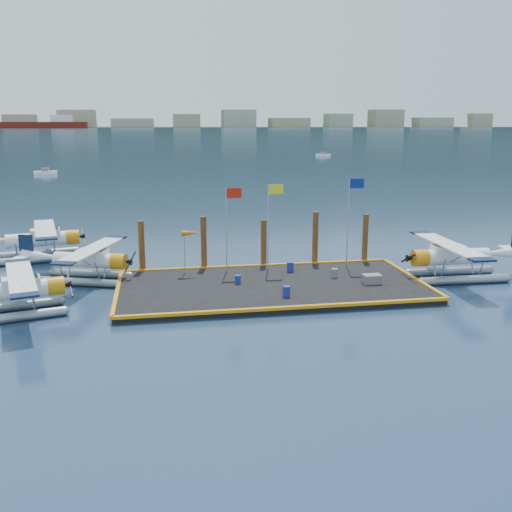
{
  "coord_description": "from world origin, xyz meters",
  "views": [
    {
      "loc": [
        -7.29,
        -35.7,
        11.0
      ],
      "look_at": [
        -0.68,
        2.0,
        1.88
      ],
      "focal_mm": 40.0,
      "sensor_mm": 36.0,
      "label": 1
    }
  ],
  "objects_px": {
    "flagpole_blue": "(351,209)",
    "piling_2": "(264,245)",
    "piling_3": "(315,240)",
    "drum_2": "(334,273)",
    "flagpole_red": "(229,217)",
    "drum_1": "(286,291)",
    "seaplane_c": "(41,241)",
    "piling_4": "(365,240)",
    "windsock": "(191,234)",
    "crate": "(372,279)",
    "seaplane_d": "(453,259)",
    "drum_5": "(290,267)",
    "drum_0": "(238,279)",
    "flagpole_yellow": "(271,214)",
    "seaplane_a": "(15,293)",
    "seaplane_b": "(88,262)",
    "piling_1": "(204,244)",
    "piling_0": "(142,248)"
  },
  "relations": [
    {
      "from": "drum_1",
      "to": "piling_3",
      "type": "xyz_separation_m",
      "value": [
        4.13,
        8.26,
        1.41
      ]
    },
    {
      "from": "drum_1",
      "to": "piling_4",
      "type": "height_order",
      "value": "piling_4"
    },
    {
      "from": "drum_1",
      "to": "drum_2",
      "type": "xyz_separation_m",
      "value": [
        4.27,
        3.77,
        -0.03
      ]
    },
    {
      "from": "drum_0",
      "to": "flagpole_yellow",
      "type": "xyz_separation_m",
      "value": [
        2.87,
        3.24,
        3.83
      ]
    },
    {
      "from": "crate",
      "to": "flagpole_red",
      "type": "distance_m",
      "value": 10.79
    },
    {
      "from": "piling_0",
      "to": "piling_2",
      "type": "height_order",
      "value": "piling_0"
    },
    {
      "from": "flagpole_red",
      "to": "drum_1",
      "type": "bearing_deg",
      "value": -68.19
    },
    {
      "from": "drum_0",
      "to": "flagpole_yellow",
      "type": "bearing_deg",
      "value": 48.51
    },
    {
      "from": "piling_0",
      "to": "seaplane_c",
      "type": "bearing_deg",
      "value": 143.29
    },
    {
      "from": "drum_1",
      "to": "drum_5",
      "type": "relative_size",
      "value": 0.98
    },
    {
      "from": "windsock",
      "to": "piling_4",
      "type": "distance_m",
      "value": 13.68
    },
    {
      "from": "piling_3",
      "to": "seaplane_c",
      "type": "bearing_deg",
      "value": 163.98
    },
    {
      "from": "windsock",
      "to": "piling_2",
      "type": "distance_m",
      "value": 5.9
    },
    {
      "from": "piling_4",
      "to": "drum_0",
      "type": "bearing_deg",
      "value": -155.57
    },
    {
      "from": "piling_1",
      "to": "seaplane_d",
      "type": "bearing_deg",
      "value": -16.91
    },
    {
      "from": "drum_1",
      "to": "flagpole_blue",
      "type": "bearing_deg",
      "value": 46.48
    },
    {
      "from": "drum_5",
      "to": "drum_0",
      "type": "bearing_deg",
      "value": -149.81
    },
    {
      "from": "seaplane_a",
      "to": "piling_1",
      "type": "distance_m",
      "value": 14.0
    },
    {
      "from": "piling_1",
      "to": "drum_0",
      "type": "bearing_deg",
      "value": -69.27
    },
    {
      "from": "piling_4",
      "to": "crate",
      "type": "bearing_deg",
      "value": -106.22
    },
    {
      "from": "seaplane_c",
      "to": "flagpole_blue",
      "type": "xyz_separation_m",
      "value": [
        23.34,
        -7.67,
        3.17
      ]
    },
    {
      "from": "drum_1",
      "to": "crate",
      "type": "height_order",
      "value": "drum_1"
    },
    {
      "from": "flagpole_yellow",
      "to": "seaplane_b",
      "type": "bearing_deg",
      "value": 178.8
    },
    {
      "from": "piling_2",
      "to": "seaplane_d",
      "type": "bearing_deg",
      "value": -22.44
    },
    {
      "from": "seaplane_a",
      "to": "flagpole_blue",
      "type": "relative_size",
      "value": 1.37
    },
    {
      "from": "seaplane_d",
      "to": "flagpole_blue",
      "type": "relative_size",
      "value": 1.5
    },
    {
      "from": "windsock",
      "to": "flagpole_blue",
      "type": "bearing_deg",
      "value": -0.0
    },
    {
      "from": "seaplane_b",
      "to": "drum_5",
      "type": "relative_size",
      "value": 12.99
    },
    {
      "from": "flagpole_red",
      "to": "piling_2",
      "type": "relative_size",
      "value": 1.58
    },
    {
      "from": "flagpole_blue",
      "to": "piling_2",
      "type": "xyz_separation_m",
      "value": [
        -6.2,
        1.6,
        -2.79
      ]
    },
    {
      "from": "seaplane_a",
      "to": "piling_1",
      "type": "xyz_separation_m",
      "value": [
        11.49,
        7.96,
        0.73
      ]
    },
    {
      "from": "seaplane_d",
      "to": "drum_5",
      "type": "relative_size",
      "value": 14.09
    },
    {
      "from": "crate",
      "to": "seaplane_d",
      "type": "bearing_deg",
      "value": 10.48
    },
    {
      "from": "seaplane_a",
      "to": "drum_1",
      "type": "xyz_separation_m",
      "value": [
        15.86,
        -0.3,
        -0.64
      ]
    },
    {
      "from": "seaplane_a",
      "to": "seaplane_d",
      "type": "bearing_deg",
      "value": 80.86
    },
    {
      "from": "drum_1",
      "to": "piling_2",
      "type": "xyz_separation_m",
      "value": [
        0.13,
        8.26,
        1.16
      ]
    },
    {
      "from": "flagpole_yellow",
      "to": "drum_1",
      "type": "bearing_deg",
      "value": -92.84
    },
    {
      "from": "drum_5",
      "to": "seaplane_a",
      "type": "bearing_deg",
      "value": -162.43
    },
    {
      "from": "drum_0",
      "to": "piling_3",
      "type": "xyz_separation_m",
      "value": [
        6.67,
        4.84,
        1.47
      ]
    },
    {
      "from": "seaplane_a",
      "to": "piling_1",
      "type": "bearing_deg",
      "value": 110.03
    },
    {
      "from": "piling_1",
      "to": "piling_2",
      "type": "distance_m",
      "value": 4.5
    },
    {
      "from": "flagpole_blue",
      "to": "piling_4",
      "type": "distance_m",
      "value": 3.61
    },
    {
      "from": "piling_3",
      "to": "piling_4",
      "type": "distance_m",
      "value": 4.0
    },
    {
      "from": "piling_1",
      "to": "piling_3",
      "type": "distance_m",
      "value": 8.5
    },
    {
      "from": "crate",
      "to": "piling_0",
      "type": "distance_m",
      "value": 16.48
    },
    {
      "from": "piling_3",
      "to": "drum_2",
      "type": "bearing_deg",
      "value": -88.17
    },
    {
      "from": "seaplane_d",
      "to": "flagpole_yellow",
      "type": "height_order",
      "value": "flagpole_yellow"
    },
    {
      "from": "piling_0",
      "to": "piling_2",
      "type": "relative_size",
      "value": 1.05
    },
    {
      "from": "piling_2",
      "to": "piling_4",
      "type": "height_order",
      "value": "piling_4"
    },
    {
      "from": "seaplane_c",
      "to": "piling_4",
      "type": "relative_size",
      "value": 2.46
    }
  ]
}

